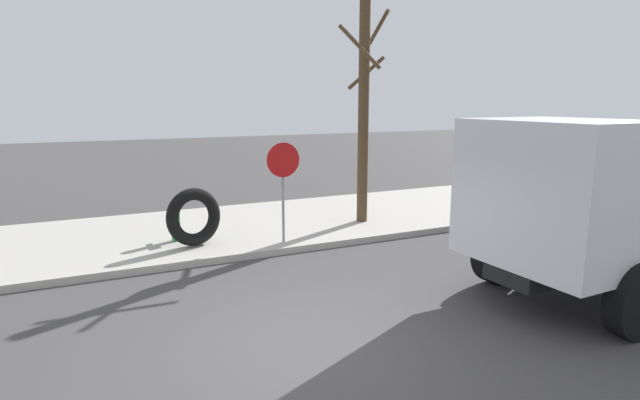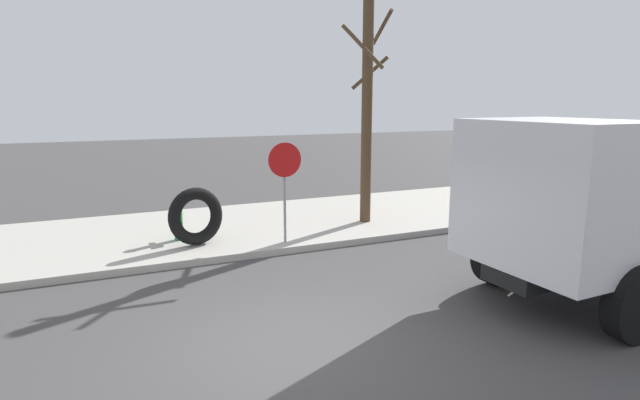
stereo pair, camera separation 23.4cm
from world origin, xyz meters
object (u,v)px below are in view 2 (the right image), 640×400
fire_hydrant (178,219)px  stop_sign (285,174)px  loose_tire (196,216)px  bare_tree (367,110)px

fire_hydrant → stop_sign: stop_sign is taller
fire_hydrant → stop_sign: bearing=-29.0°
fire_hydrant → stop_sign: 2.67m
fire_hydrant → stop_sign: (2.14, -1.19, 1.07)m
loose_tire → bare_tree: bearing=5.3°
stop_sign → bare_tree: (2.64, 1.03, 1.35)m
loose_tire → stop_sign: (1.85, -0.61, 0.91)m
stop_sign → loose_tire: bearing=161.7°
loose_tire → stop_sign: 2.16m
fire_hydrant → bare_tree: (4.78, -0.15, 2.42)m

